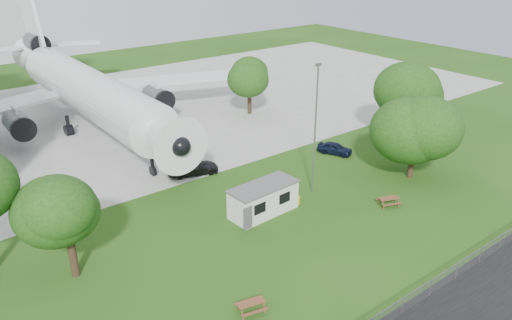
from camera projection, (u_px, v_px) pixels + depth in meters
ground at (290, 252)px, 37.74m from camera, size 160.00×160.00×0.00m
concrete_apron at (98, 120)px, 65.25m from camera, size 120.00×46.00×0.03m
airliner at (84, 87)px, 60.46m from camera, size 46.36×47.73×17.69m
site_cabin at (263, 199)px, 42.62m from camera, size 6.82×3.03×2.62m
picnic_west at (251, 312)px, 31.66m from camera, size 2.09×1.86×0.76m
picnic_east at (388, 205)px, 44.32m from camera, size 2.23×2.06×0.76m
lamp_mast at (315, 131)px, 44.38m from camera, size 0.16×0.16×12.00m
tree_west_small at (66, 214)px, 33.12m from camera, size 6.16×6.16×8.00m
tree_east_front at (416, 129)px, 47.56m from camera, size 7.67×7.67×8.92m
tree_east_back at (410, 93)px, 56.64m from camera, size 7.95×7.95×9.65m
tree_far_apron at (249, 77)px, 65.71m from camera, size 5.58×5.58×7.83m
car_ne_hatch at (335, 148)px, 54.74m from camera, size 3.00×4.10×1.30m
car_apron_van at (193, 167)px, 49.96m from camera, size 5.58×3.58×1.50m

